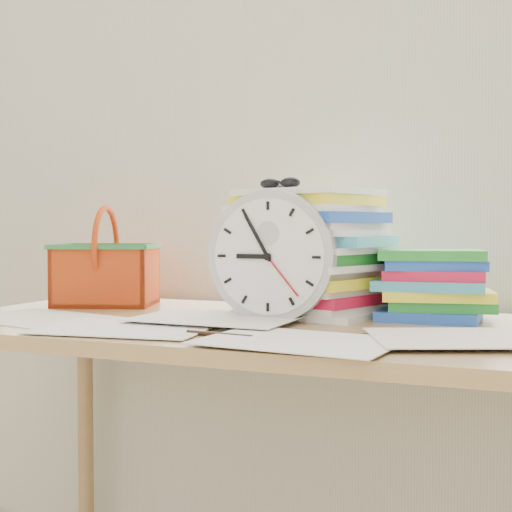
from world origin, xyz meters
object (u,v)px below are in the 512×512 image
at_px(desk, 255,357).
at_px(book_stack, 434,285).
at_px(basket, 106,257).
at_px(paper_stack, 310,252).
at_px(clock, 273,256).

bearing_deg(desk, book_stack, 27.01).
distance_m(desk, basket, 0.54).
bearing_deg(book_stack, paper_stack, -176.95).
xyz_separation_m(clock, basket, (-0.51, 0.13, -0.01)).
relative_size(desk, clock, 5.02).
relative_size(desk, basket, 5.58).
bearing_deg(clock, basket, 165.26).
relative_size(paper_stack, book_stack, 1.27).
distance_m(paper_stack, clock, 0.15).
xyz_separation_m(desk, basket, (-0.48, 0.15, 0.20)).
xyz_separation_m(desk, clock, (0.03, 0.02, 0.21)).
relative_size(clock, book_stack, 1.08).
height_order(paper_stack, book_stack, paper_stack).
bearing_deg(clock, book_stack, 26.63).
distance_m(desk, clock, 0.22).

